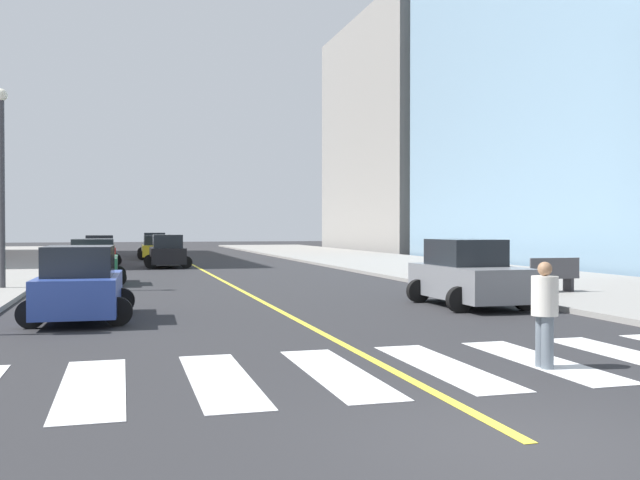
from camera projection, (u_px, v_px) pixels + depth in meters
ground_plane at (532, 444)px, 7.33m from camera, size 220.00×220.00×0.00m
sidewalk_kerb_east at (522, 279)px, 29.87m from camera, size 10.00×120.00×0.15m
crosswalk_paint at (391, 369)px, 11.18m from camera, size 13.50×4.00×0.01m
lane_divider_paint at (188, 262)px, 45.85m from camera, size 0.16×80.00×0.01m
parking_garage_concrete at (437, 137)px, 73.21m from camera, size 18.00×24.00×23.26m
car_gray_nearest at (468, 275)px, 20.29m from camera, size 2.69×4.30×1.92m
car_red_second at (100, 251)px, 42.50m from camera, size 2.57×4.07×1.81m
car_green_third at (93, 263)px, 28.06m from camera, size 2.54×4.06×1.81m
car_white_fourth at (154, 245)px, 56.18m from camera, size 2.64×4.20×1.87m
car_black_fifth at (167, 252)px, 40.15m from camera, size 2.63×4.18×1.86m
car_yellow_sixth at (154, 248)px, 50.58m from camera, size 2.38×3.80×1.69m
car_blue_seventh at (80, 286)px, 17.12m from camera, size 2.62×4.11×1.81m
park_bench at (552, 275)px, 23.13m from camera, size 1.80×0.57×1.12m
pedestrian_crossing at (545, 310)px, 11.28m from camera, size 0.42×0.42×1.71m
street_lamp at (2, 170)px, 24.72m from camera, size 0.44×0.44×6.97m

